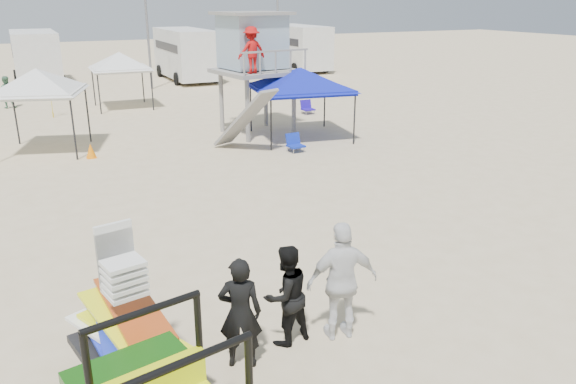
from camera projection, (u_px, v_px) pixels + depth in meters
name	position (u px, v px, depth m)	size (l,w,h in m)	color
ground	(339.00, 322.00, 9.41)	(140.00, 140.00, 0.00)	beige
surf_trailer	(129.00, 328.00, 7.69)	(1.59, 2.42, 2.11)	black
man_left	(240.00, 313.00, 8.05)	(0.63, 0.41, 1.72)	black
man_mid	(286.00, 295.00, 8.63)	(0.79, 0.62, 1.63)	black
man_right	(342.00, 281.00, 8.71)	(1.15, 0.48, 1.96)	white
lifeguard_tower	(253.00, 46.00, 21.53)	(3.22, 3.22, 4.56)	gray
canopy_blue	(300.00, 71.00, 21.07)	(3.81, 3.81, 3.09)	black
canopy_white_a	(36.00, 73.00, 18.98)	(3.39, 3.39, 3.30)	black
canopy_white_c	(119.00, 55.00, 26.98)	(2.68, 2.68, 3.10)	black
umbrella_b	(52.00, 99.00, 25.24)	(1.82, 1.85, 1.67)	gold
cone_far	(91.00, 151.00, 19.01)	(0.34, 0.34, 0.50)	orange
beach_chair_b	(294.00, 143.00, 19.79)	(0.59, 0.63, 0.64)	#0F28AD
beach_chair_c	(307.00, 107.00, 26.29)	(0.55, 0.59, 0.64)	#210FA4
rv_mid_left	(35.00, 56.00, 34.41)	(2.65, 6.50, 3.25)	silver
rv_mid_right	(185.00, 52.00, 36.82)	(2.64, 7.00, 3.25)	silver
rv_far_right	(297.00, 46.00, 41.78)	(2.64, 6.60, 3.25)	silver
light_pole_left	(147.00, 19.00, 32.32)	(0.14, 0.14, 8.00)	slate
light_pole_right	(278.00, 16.00, 37.29)	(0.14, 0.14, 8.00)	slate
distant_beachgoers	(118.00, 79.00, 31.92)	(16.59, 7.13, 1.66)	#518867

